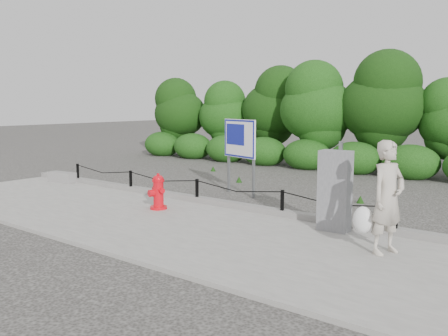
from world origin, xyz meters
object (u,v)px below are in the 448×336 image
at_px(fire_hydrant, 158,192).
at_px(utility_cabinet, 335,191).
at_px(concrete_block, 62,177).
at_px(advertising_sign, 240,142).
at_px(pedestrian, 386,199).

bearing_deg(fire_hydrant, utility_cabinet, 28.25).
distance_m(fire_hydrant, utility_cabinet, 4.23).
bearing_deg(utility_cabinet, concrete_block, 176.59).
distance_m(concrete_block, advertising_sign, 6.02).
xyz_separation_m(fire_hydrant, pedestrian, (5.43, -0.05, 0.52)).
height_order(fire_hydrant, advertising_sign, advertising_sign).
distance_m(utility_cabinet, advertising_sign, 4.47).
height_order(pedestrian, advertising_sign, advertising_sign).
bearing_deg(concrete_block, fire_hydrant, -9.67).
xyz_separation_m(concrete_block, advertising_sign, (5.52, 2.04, 1.27)).
bearing_deg(fire_hydrant, advertising_sign, 102.26).
height_order(fire_hydrant, utility_cabinet, utility_cabinet).
height_order(pedestrian, utility_cabinet, pedestrian).
distance_m(pedestrian, advertising_sign, 5.97).
bearing_deg(concrete_block, pedestrian, -5.07).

